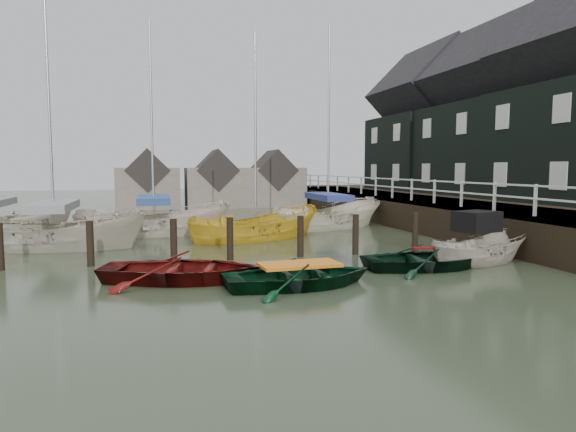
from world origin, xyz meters
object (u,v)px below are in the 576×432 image
object	(u,v)px
motorboat	(479,259)
sailboat_c	(256,238)
rowboat_dkgreen	(428,268)
rowboat_red	(183,281)
rowboat_green	(299,286)
sailboat_a	(55,246)
sailboat_d	(328,226)
sailboat_b	(154,233)

from	to	relation	value
motorboat	sailboat_c	size ratio (longest dim) A/B	0.43
rowboat_dkgreen	sailboat_c	distance (m)	8.56
motorboat	sailboat_c	distance (m)	9.32
rowboat_red	sailboat_c	world-z (taller)	sailboat_c
rowboat_red	rowboat_dkgreen	size ratio (longest dim) A/B	1.09
rowboat_green	sailboat_a	bearing A→B (deg)	37.06
rowboat_red	sailboat_d	bearing A→B (deg)	-21.44
rowboat_red	motorboat	world-z (taller)	motorboat
rowboat_dkgreen	sailboat_a	world-z (taller)	sailboat_a
rowboat_dkgreen	sailboat_b	bearing A→B (deg)	40.66
sailboat_c	motorboat	bearing A→B (deg)	-162.31
rowboat_dkgreen	sailboat_b	xyz separation A→B (m)	(-7.98, 10.11, 0.06)
rowboat_green	sailboat_c	size ratio (longest dim) A/B	0.40
sailboat_c	sailboat_b	bearing A→B (deg)	39.19
motorboat	sailboat_b	size ratio (longest dim) A/B	0.40
sailboat_d	sailboat_b	bearing A→B (deg)	72.20
rowboat_red	rowboat_dkgreen	world-z (taller)	rowboat_red
sailboat_a	sailboat_d	bearing A→B (deg)	-59.90
motorboat	rowboat_red	bearing A→B (deg)	75.14
rowboat_green	sailboat_c	distance (m)	8.98
rowboat_green	sailboat_b	world-z (taller)	sailboat_b
rowboat_green	sailboat_c	world-z (taller)	sailboat_c
rowboat_red	sailboat_a	xyz separation A→B (m)	(-4.36, 6.93, 0.06)
rowboat_red	sailboat_b	bearing A→B (deg)	18.92
motorboat	sailboat_a	size ratio (longest dim) A/B	0.36
sailboat_b	sailboat_d	distance (m)	8.51
rowboat_dkgreen	sailboat_d	bearing A→B (deg)	-0.36
motorboat	sailboat_a	bearing A→B (deg)	47.34
rowboat_green	sailboat_b	size ratio (longest dim) A/B	0.36
sailboat_b	sailboat_c	bearing A→B (deg)	-118.50
rowboat_green	sailboat_c	bearing A→B (deg)	-7.83
motorboat	sailboat_d	world-z (taller)	sailboat_d
rowboat_dkgreen	motorboat	xyz separation A→B (m)	(2.02, 0.39, 0.11)
sailboat_a	sailboat_d	xyz separation A→B (m)	(12.11, 3.67, -0.00)
rowboat_dkgreen	rowboat_green	bearing A→B (deg)	108.60
sailboat_c	rowboat_green	bearing A→B (deg)	155.25
motorboat	sailboat_d	xyz separation A→B (m)	(-1.51, 10.31, -0.05)
rowboat_red	rowboat_green	world-z (taller)	rowboat_red
sailboat_a	rowboat_dkgreen	bearing A→B (deg)	-107.96
rowboat_red	sailboat_b	distance (m)	10.04
motorboat	rowboat_green	bearing A→B (deg)	87.89
rowboat_green	sailboat_d	distance (m)	12.94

